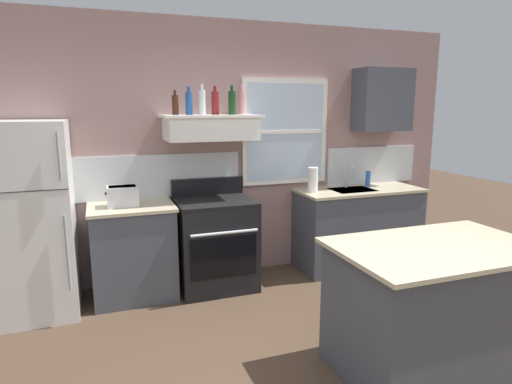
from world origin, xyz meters
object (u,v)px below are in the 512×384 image
toaster (123,196)px  bottle_dark_green_wine (232,102)px  refrigerator (30,220)px  dish_soap_bottle (368,179)px  bottle_rose_pink (241,102)px  bottle_brown_stout (175,105)px  paper_towel_roll (313,180)px  bottle_red_label_wine (215,103)px  bottle_blue_liqueur (189,103)px  kitchen_island (434,308)px  stove_range (215,243)px  bottle_clear_tall (202,102)px

toaster → bottle_dark_green_wine: (1.08, 0.04, 0.86)m
refrigerator → dish_soap_bottle: 3.54m
bottle_dark_green_wine → bottle_rose_pink: size_ratio=0.94×
bottle_brown_stout → dish_soap_bottle: bearing=-0.2°
toaster → paper_towel_roll: paper_towel_roll is taller
toaster → bottle_red_label_wine: size_ratio=1.06×
bottle_brown_stout → dish_soap_bottle: bottle_brown_stout is taller
toaster → bottle_blue_liqueur: bottle_blue_liqueur is taller
toaster → bottle_brown_stout: (0.54, 0.12, 0.83)m
bottle_red_label_wine → bottle_brown_stout: bearing=178.4°
bottle_dark_green_wine → kitchen_island: bearing=-67.2°
stove_range → paper_towel_roll: 1.25m
bottle_brown_stout → bottle_clear_tall: 0.26m
bottle_clear_tall → dish_soap_bottle: bottle_clear_tall is taller
bottle_blue_liqueur → dish_soap_bottle: size_ratio=1.49×
bottle_blue_liqueur → bottle_red_label_wine: bottle_red_label_wine is taller
bottle_dark_green_wine → kitchen_island: bottle_dark_green_wine is taller
bottle_rose_pink → bottle_brown_stout: bearing=-179.3°
bottle_red_label_wine → paper_towel_roll: bottle_red_label_wine is taller
stove_range → dish_soap_bottle: bearing=4.2°
stove_range → paper_towel_roll: paper_towel_roll is taller
toaster → kitchen_island: (1.92, -1.95, -0.55)m
bottle_brown_stout → kitchen_island: size_ratio=0.17×
bottle_brown_stout → bottle_rose_pink: bearing=0.7°
bottle_blue_liqueur → bottle_dark_green_wine: bearing=-8.0°
stove_range → bottle_rose_pink: bottle_rose_pink is taller
kitchen_island → bottle_clear_tall: bearing=119.1°
toaster → bottle_dark_green_wine: size_ratio=1.04×
dish_soap_bottle → bottle_dark_green_wine: bearing=-177.5°
bottle_clear_tall → bottle_rose_pink: bottle_rose_pink is taller
toaster → paper_towel_roll: size_ratio=1.10×
refrigerator → dish_soap_bottle: size_ratio=9.50×
toaster → bottle_brown_stout: size_ratio=1.28×
bottle_brown_stout → bottle_rose_pink: (0.67, 0.01, 0.03)m
bottle_brown_stout → bottle_red_label_wine: 0.39m
bottle_rose_pink → stove_range: bearing=-155.6°
bottle_brown_stout → paper_towel_roll: 1.65m
bottle_brown_stout → paper_towel_roll: bearing=-4.2°
toaster → dish_soap_bottle: (2.75, 0.11, -0.01)m
paper_towel_roll → kitchen_island: paper_towel_roll is taller
dish_soap_bottle → kitchen_island: bearing=-112.0°
bottle_dark_green_wine → dish_soap_bottle: 1.88m
dish_soap_bottle → paper_towel_roll: bearing=-172.6°
refrigerator → bottle_red_label_wine: bearing=5.2°
bottle_rose_pink → bottle_red_label_wine: bearing=-175.9°
kitchen_island → bottle_red_label_wine: bearing=115.7°
toaster → stove_range: bearing=-1.7°
kitchen_island → stove_range: bearing=118.6°
bottle_dark_green_wine → paper_towel_roll: (0.90, -0.03, -0.82)m
bottle_blue_liqueur → bottle_rose_pink: size_ratio=0.89×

